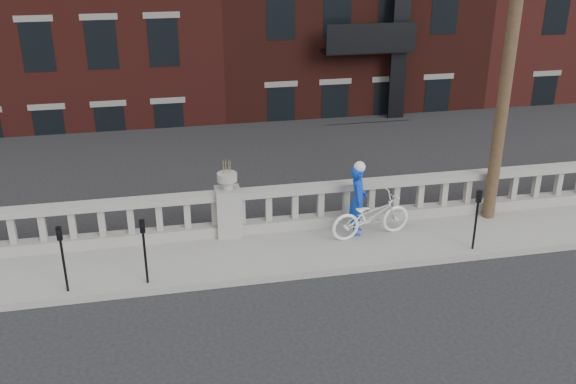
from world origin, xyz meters
name	(u,v)px	position (x,y,z in m)	size (l,w,h in m)	color
ground	(258,342)	(0.00, 0.00, 0.00)	(120.00, 120.00, 0.00)	black
sidewalk	(235,256)	(0.00, 3.00, 0.07)	(32.00, 2.20, 0.15)	gray
balustrade	(229,214)	(0.00, 3.95, 0.64)	(28.00, 0.34, 1.03)	gray
planter_pedestal	(228,206)	(0.00, 3.95, 0.83)	(0.55, 0.55, 1.76)	gray
lower_level	(191,13)	(0.56, 23.04, 2.63)	(80.00, 44.00, 20.80)	#605E59
parking_meter_a	(62,252)	(-3.33, 2.15, 1.00)	(0.10, 0.09, 1.36)	black
parking_meter_b	(144,244)	(-1.83, 2.15, 1.00)	(0.10, 0.09, 1.36)	black
parking_meter_c	(477,213)	(5.07, 2.15, 1.00)	(0.10, 0.09, 1.36)	black
bicycle	(371,216)	(3.09, 3.21, 0.64)	(0.65, 1.88, 0.99)	white
cyclist	(358,200)	(2.85, 3.42, 0.95)	(0.59, 0.39, 1.61)	#0C34B5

